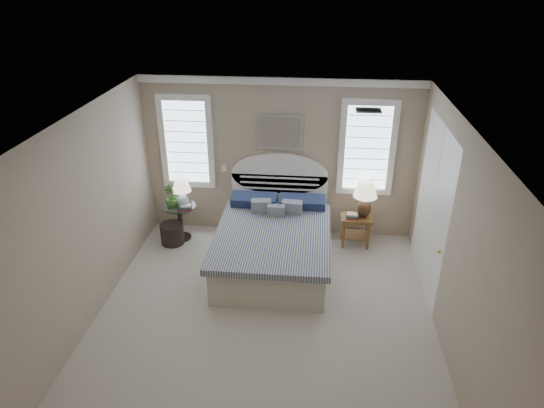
{
  "coord_description": "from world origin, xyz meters",
  "views": [
    {
      "loc": [
        0.61,
        -4.97,
        4.28
      ],
      "look_at": [
        0.02,
        1.0,
        1.26
      ],
      "focal_mm": 32.0,
      "sensor_mm": 36.0,
      "label": 1
    }
  ],
  "objects": [
    {
      "name": "floor",
      "position": [
        0.0,
        0.0,
        0.0
      ],
      "size": [
        4.5,
        5.0,
        0.01
      ],
      "primitive_type": "cube",
      "color": "#B5A99A",
      "rests_on": "ground"
    },
    {
      "name": "painting",
      "position": [
        0.0,
        2.46,
        1.82
      ],
      "size": [
        0.74,
        0.04,
        0.58
      ],
      "primitive_type": "cube",
      "color": "silver",
      "rests_on": "wall_back"
    },
    {
      "name": "books_right",
      "position": [
        1.22,
        2.08,
        0.57
      ],
      "size": [
        0.2,
        0.14,
        0.08
      ],
      "rotation": [
        0.0,
        0.0,
        -0.03
      ],
      "color": "maroon",
      "rests_on": "nightstand_right"
    },
    {
      "name": "wall_back",
      "position": [
        0.0,
        2.5,
        1.35
      ],
      "size": [
        4.5,
        0.02,
        2.7
      ],
      "primitive_type": "cube",
      "color": "tan",
      "rests_on": "floor"
    },
    {
      "name": "bed",
      "position": [
        0.0,
        1.46,
        0.39
      ],
      "size": [
        1.72,
        2.28,
        1.47
      ],
      "color": "beige",
      "rests_on": "floor"
    },
    {
      "name": "window_left",
      "position": [
        -1.55,
        2.48,
        1.6
      ],
      "size": [
        0.9,
        0.06,
        1.6
      ],
      "primitive_type": "cube",
      "color": "#C9E3FF",
      "rests_on": "wall_back"
    },
    {
      "name": "window_right",
      "position": [
        1.4,
        2.48,
        1.6
      ],
      "size": [
        0.9,
        0.06,
        1.6
      ],
      "primitive_type": "cube",
      "color": "#C9E3FF",
      "rests_on": "wall_back"
    },
    {
      "name": "switch_plate",
      "position": [
        -0.95,
        2.48,
        1.15
      ],
      "size": [
        0.08,
        0.01,
        0.12
      ],
      "primitive_type": "cube",
      "color": "white",
      "rests_on": "wall_back"
    },
    {
      "name": "wall_left",
      "position": [
        -2.25,
        0.0,
        1.35
      ],
      "size": [
        0.02,
        5.0,
        2.7
      ],
      "primitive_type": "cube",
      "color": "tan",
      "rests_on": "floor"
    },
    {
      "name": "closet_door",
      "position": [
        2.23,
        1.2,
        1.2
      ],
      "size": [
        0.02,
        1.8,
        2.4
      ],
      "primitive_type": "cube",
      "color": "white",
      "rests_on": "floor"
    },
    {
      "name": "wall_right",
      "position": [
        2.25,
        0.0,
        1.35
      ],
      "size": [
        0.02,
        5.0,
        2.7
      ],
      "primitive_type": "cube",
      "color": "tan",
      "rests_on": "floor"
    },
    {
      "name": "nightstand_right",
      "position": [
        1.3,
        2.15,
        0.39
      ],
      "size": [
        0.5,
        0.4,
        0.53
      ],
      "color": "brown",
      "rests_on": "floor"
    },
    {
      "name": "hvac_vent",
      "position": [
        1.2,
        0.8,
        2.68
      ],
      "size": [
        0.3,
        0.2,
        0.02
      ],
      "primitive_type": "cube",
      "color": "#B2B2B2",
      "rests_on": "ceiling"
    },
    {
      "name": "crown_molding",
      "position": [
        0.0,
        2.46,
        2.64
      ],
      "size": [
        4.5,
        0.08,
        0.12
      ],
      "primitive_type": "cube",
      "color": "white",
      "rests_on": "wall_back"
    },
    {
      "name": "potted_plant",
      "position": [
        -1.74,
        1.96,
        0.83
      ],
      "size": [
        0.29,
        0.29,
        0.41
      ],
      "primitive_type": "imported",
      "rotation": [
        0.0,
        0.0,
        -0.31
      ],
      "color": "#37742E",
      "rests_on": "side_table_left"
    },
    {
      "name": "floor_pot",
      "position": [
        -1.76,
        1.88,
        0.18
      ],
      "size": [
        0.41,
        0.41,
        0.35
      ],
      "primitive_type": "cylinder",
      "rotation": [
        0.0,
        0.0,
        -0.06
      ],
      "color": "black",
      "rests_on": "floor"
    },
    {
      "name": "books_left",
      "position": [
        -1.49,
        1.93,
        0.67
      ],
      "size": [
        0.2,
        0.16,
        0.07
      ],
      "rotation": [
        0.0,
        0.0,
        0.19
      ],
      "color": "maroon",
      "rests_on": "side_table_left"
    },
    {
      "name": "lamp_left",
      "position": [
        -1.57,
        2.0,
        0.94
      ],
      "size": [
        0.37,
        0.37,
        0.51
      ],
      "rotation": [
        0.0,
        0.0,
        -0.23
      ],
      "color": "white",
      "rests_on": "side_table_left"
    },
    {
      "name": "lamp_right",
      "position": [
        1.41,
        2.15,
        0.91
      ],
      "size": [
        0.49,
        0.49,
        0.63
      ],
      "rotation": [
        0.0,
        0.0,
        0.34
      ],
      "color": "black",
      "rests_on": "nightstand_right"
    },
    {
      "name": "side_table_left",
      "position": [
        -1.65,
        2.05,
        0.39
      ],
      "size": [
        0.56,
        0.56,
        0.63
      ],
      "color": "black",
      "rests_on": "floor"
    },
    {
      "name": "ceiling",
      "position": [
        0.0,
        0.0,
        2.7
      ],
      "size": [
        4.5,
        5.0,
        0.01
      ],
      "primitive_type": "cube",
      "color": "silver",
      "rests_on": "wall_back"
    }
  ]
}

